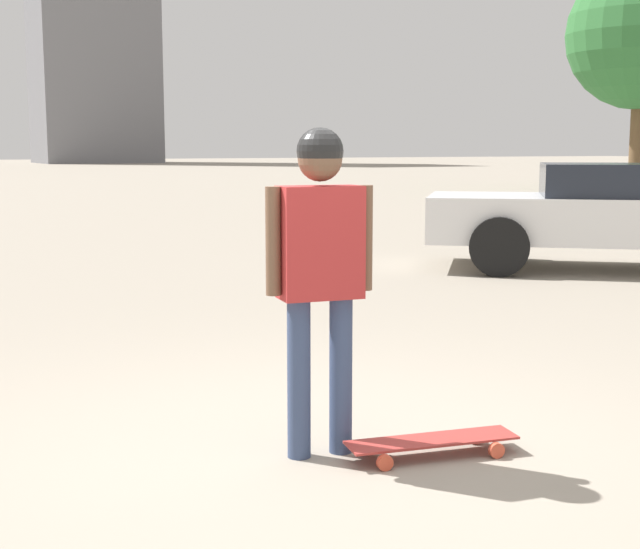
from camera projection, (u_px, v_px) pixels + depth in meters
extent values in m
plane|color=gray|center=(320.00, 454.00, 4.50)|extent=(220.00, 220.00, 0.00)
cylinder|color=#38476B|center=(299.00, 379.00, 4.40)|extent=(0.12, 0.12, 0.80)
cylinder|color=#38476B|center=(341.00, 375.00, 4.48)|extent=(0.12, 0.12, 0.80)
cube|color=#B22D2D|center=(320.00, 242.00, 4.35)|extent=(0.43, 0.25, 0.55)
cylinder|color=brown|center=(273.00, 241.00, 4.26)|extent=(0.07, 0.07, 0.52)
cylinder|color=brown|center=(365.00, 238.00, 4.42)|extent=(0.07, 0.07, 0.52)
sphere|color=brown|center=(320.00, 159.00, 4.29)|extent=(0.22, 0.22, 0.22)
sphere|color=black|center=(320.00, 151.00, 4.28)|extent=(0.23, 0.23, 0.23)
cube|color=#A5332D|center=(432.00, 440.00, 4.46)|extent=(0.90, 0.35, 0.01)
cylinder|color=#D14C33|center=(385.00, 463.00, 4.26)|extent=(0.08, 0.04, 0.08)
cylinder|color=#D14C33|center=(368.00, 447.00, 4.49)|extent=(0.08, 0.04, 0.08)
cylinder|color=#D14C33|center=(496.00, 450.00, 4.44)|extent=(0.08, 0.04, 0.08)
cylinder|color=#D14C33|center=(475.00, 436.00, 4.66)|extent=(0.08, 0.04, 0.08)
cube|color=silver|center=(618.00, 219.00, 11.14)|extent=(4.75, 4.22, 0.57)
cube|color=#1E232D|center=(629.00, 180.00, 11.05)|extent=(2.61, 2.51, 0.40)
cylinder|color=black|center=(499.00, 247.00, 10.62)|extent=(0.69, 0.60, 0.72)
cylinder|color=black|center=(499.00, 233.00, 12.29)|extent=(0.69, 0.60, 0.72)
cylinder|color=brown|center=(637.00, 139.00, 31.72)|extent=(0.49, 0.49, 3.61)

